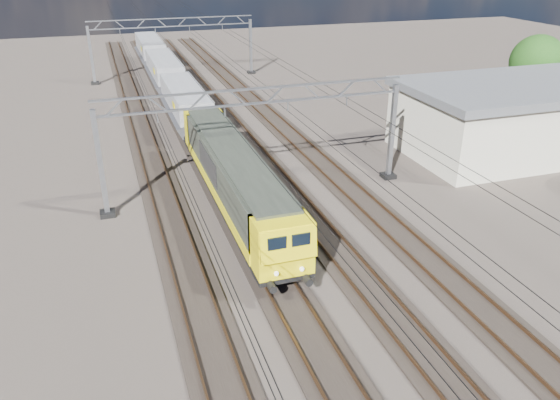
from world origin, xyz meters
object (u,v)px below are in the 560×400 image
object	(u,v)px
hopper_wagon_lead	(186,103)
hopper_wagon_third	(151,49)
tree_far	(541,65)
locomotive	(234,175)
industrial_shed	(521,116)
catenary_gantry_mid	(257,138)
catenary_gantry_far	(174,46)
hopper_wagon_mid	(164,71)

from	to	relation	value
hopper_wagon_lead	hopper_wagon_third	size ratio (longest dim) A/B	1.00
hopper_wagon_lead	tree_far	bearing A→B (deg)	-10.90
locomotive	industrial_shed	xyz separation A→B (m)	(24.00, 3.69, 0.40)
catenary_gantry_mid	hopper_wagon_third	distance (m)	44.49
catenary_gantry_mid	tree_far	bearing A→B (deg)	17.89
hopper_wagon_third	hopper_wagon_lead	bearing A→B (deg)	-90.00
hopper_wagon_lead	industrial_shed	bearing A→B (deg)	-30.27
locomotive	hopper_wagon_third	size ratio (longest dim) A/B	1.62
catenary_gantry_far	industrial_shed	size ratio (longest dim) A/B	1.07
catenary_gantry_far	hopper_wagon_lead	distance (m)	20.16
catenary_gantry_far	hopper_wagon_third	world-z (taller)	catenary_gantry_far
catenary_gantry_mid	tree_far	world-z (taller)	tree_far
catenary_gantry_far	hopper_wagon_lead	xyz separation A→B (m)	(-2.00, -19.99, -1.67)
hopper_wagon_lead	hopper_wagon_third	world-z (taller)	same
hopper_wagon_mid	industrial_shed	world-z (taller)	industrial_shed
catenary_gantry_mid	locomotive	xyz separation A→B (m)	(-2.00, -1.69, -1.58)
catenary_gantry_mid	catenary_gantry_far	distance (m)	36.00
catenary_gantry_mid	industrial_shed	size ratio (longest dim) A/B	1.07
hopper_wagon_mid	tree_far	xyz separation A→B (m)	(32.32, -20.42, 2.52)
catenary_gantry_mid	catenary_gantry_far	xyz separation A→B (m)	(0.00, 36.00, 0.00)
locomotive	hopper_wagon_lead	distance (m)	17.70
hopper_wagon_lead	locomotive	bearing A→B (deg)	-90.00
catenary_gantry_far	locomotive	bearing A→B (deg)	-93.04
catenary_gantry_mid	industrial_shed	world-z (taller)	catenary_gantry_mid
locomotive	hopper_wagon_mid	world-z (taller)	locomotive
industrial_shed	hopper_wagon_lead	bearing A→B (deg)	149.73
catenary_gantry_mid	catenary_gantry_far	world-z (taller)	same
catenary_gantry_far	hopper_wagon_third	bearing A→B (deg)	103.38
hopper_wagon_mid	industrial_shed	distance (m)	37.04
hopper_wagon_mid	industrial_shed	xyz separation A→B (m)	(24.00, -28.21, 0.49)
industrial_shed	catenary_gantry_far	bearing A→B (deg)	122.91
hopper_wagon_third	hopper_wagon_mid	bearing A→B (deg)	-90.00
catenary_gantry_far	hopper_wagon_third	xyz separation A→B (m)	(-2.00, 8.41, -1.67)
hopper_wagon_mid	hopper_wagon_third	world-z (taller)	same
hopper_wagon_lead	industrial_shed	world-z (taller)	industrial_shed
catenary_gantry_mid	locomotive	distance (m)	3.06
hopper_wagon_mid	industrial_shed	size ratio (longest dim) A/B	0.70
hopper_wagon_lead	tree_far	world-z (taller)	tree_far
locomotive	industrial_shed	world-z (taller)	industrial_shed
locomotive	catenary_gantry_mid	bearing A→B (deg)	40.13
hopper_wagon_mid	tree_far	world-z (taller)	tree_far
hopper_wagon_lead	hopper_wagon_mid	distance (m)	14.20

